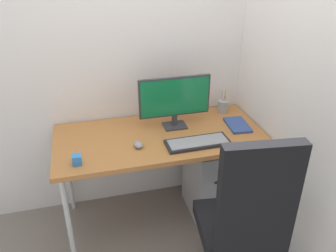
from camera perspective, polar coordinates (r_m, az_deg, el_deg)
The scene contains 12 objects.
ground_plane at distance 2.86m, azimuth -1.16°, elevation -14.69°, with size 8.00×8.00×0.00m, color slate.
wall_back at distance 2.53m, azimuth -3.53°, elevation 15.58°, with size 3.02×0.04×2.80m, color white.
wall_side_right at distance 2.27m, azimuth 19.32°, elevation 12.65°, with size 0.04×2.25×2.80m, color white.
desk at distance 2.44m, azimuth -1.32°, elevation -2.55°, with size 1.45×0.68×0.75m.
office_chair at distance 2.02m, azimuth 12.56°, elevation -14.74°, with size 0.61×0.62×1.15m.
filing_cabinet at distance 2.77m, azimuth 7.63°, elevation -8.22°, with size 0.39×0.46×0.63m.
monitor at distance 2.44m, azimuth 1.10°, elevation 4.49°, with size 0.51×0.13×0.37m.
keyboard at distance 2.32m, azimuth 4.91°, elevation -2.71°, with size 0.43×0.17×0.02m.
mouse at distance 2.28m, azimuth -4.93°, elevation -3.06°, with size 0.06×0.08×0.04m, color gray.
pen_holder at distance 2.76m, azimuth 8.98°, elevation 3.23°, with size 0.08×0.08×0.19m.
notebook at distance 2.58m, azimuth 11.34°, elevation 0.18°, with size 0.14×0.24×0.02m, color #334C8C.
desk_clamp_accessory at distance 2.16m, azimuth -14.74°, elevation -5.38°, with size 0.05×0.05×0.06m, color #337FD8.
Camera 1 is at (-0.48, -2.05, 1.94)m, focal length 37.12 mm.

